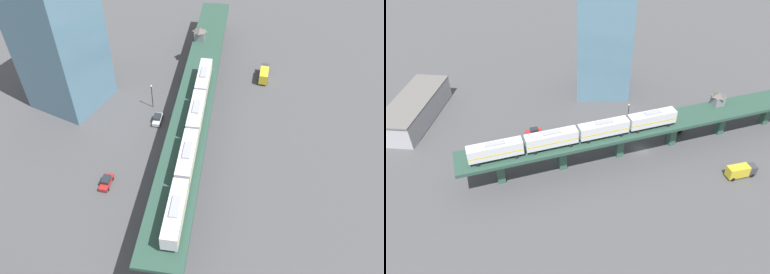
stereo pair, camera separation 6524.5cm
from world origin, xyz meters
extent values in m
plane|color=#424244|center=(0.00, 0.00, 0.00)|extent=(400.00, 400.00, 0.00)
cube|color=#244135|center=(0.00, 0.00, 7.70)|extent=(37.70, 89.77, 0.80)
cube|color=#2D5142|center=(12.45, -36.43, 3.65)|extent=(2.29, 2.29, 7.30)
cube|color=#2D5142|center=(7.60, -22.24, 3.65)|extent=(2.29, 2.29, 7.30)
cube|color=#2D5142|center=(2.75, -8.04, 3.65)|extent=(2.29, 2.29, 7.30)
cube|color=#2D5142|center=(-2.10, 6.15, 3.65)|extent=(2.29, 2.29, 7.30)
cube|color=#2D5142|center=(-6.95, 20.34, 3.65)|extent=(2.29, 2.29, 7.30)
cube|color=#2D5142|center=(-11.80, 34.54, 3.65)|extent=(2.29, 2.29, 7.30)
cube|color=silver|center=(-1.02, -1.34, 10.64)|extent=(6.53, 12.26, 3.10)
cube|color=gold|center=(-1.02, -1.34, 10.34)|extent=(6.49, 12.05, 0.24)
cube|color=gray|center=(-1.02, -1.34, 12.37)|extent=(2.68, 4.43, 0.36)
cylinder|color=black|center=(-0.79, -5.70, 8.52)|extent=(0.48, 0.87, 0.84)
cylinder|color=black|center=(1.46, -4.93, 8.52)|extent=(0.48, 0.87, 0.84)
cylinder|color=black|center=(-3.51, 2.25, 8.52)|extent=(0.48, 0.87, 0.84)
cylinder|color=black|center=(-1.25, 3.02, 8.52)|extent=(0.48, 0.87, 0.84)
cube|color=silver|center=(-5.10, 10.58, 10.64)|extent=(6.53, 12.26, 3.10)
cube|color=gold|center=(-5.10, 10.58, 10.34)|extent=(6.49, 12.05, 0.24)
cube|color=gray|center=(-5.10, 10.58, 12.37)|extent=(2.68, 4.43, 0.36)
cylinder|color=black|center=(-4.86, 6.22, 8.52)|extent=(0.48, 0.87, 0.84)
cylinder|color=black|center=(-2.61, 6.99, 8.52)|extent=(0.48, 0.87, 0.84)
cylinder|color=black|center=(-7.58, 14.17, 8.52)|extent=(0.48, 0.87, 0.84)
cylinder|color=black|center=(-5.33, 14.94, 8.52)|extent=(0.48, 0.87, 0.84)
cube|color=silver|center=(-9.17, 22.50, 10.64)|extent=(6.53, 12.26, 3.10)
cube|color=gold|center=(-9.17, 22.50, 10.34)|extent=(6.49, 12.05, 0.24)
cube|color=gray|center=(-9.17, 22.50, 12.37)|extent=(2.68, 4.43, 0.36)
cylinder|color=black|center=(-8.94, 18.14, 8.52)|extent=(0.48, 0.87, 0.84)
cylinder|color=black|center=(-6.69, 18.91, 8.52)|extent=(0.48, 0.87, 0.84)
cylinder|color=black|center=(-11.66, 26.09, 8.52)|extent=(0.48, 0.87, 0.84)
cylinder|color=black|center=(-9.40, 26.86, 8.52)|extent=(0.48, 0.87, 0.84)
cube|color=silver|center=(-13.25, 34.43, 10.64)|extent=(6.53, 12.26, 3.10)
cube|color=gold|center=(-13.25, 34.43, 10.34)|extent=(6.49, 12.05, 0.24)
cube|color=gray|center=(-13.25, 34.43, 12.37)|extent=(2.68, 4.43, 0.36)
cylinder|color=black|center=(-13.01, 30.07, 8.52)|extent=(0.48, 0.87, 0.84)
cylinder|color=black|center=(-10.76, 30.84, 8.52)|extent=(0.48, 0.87, 0.84)
cylinder|color=black|center=(-15.73, 38.02, 8.52)|extent=(0.48, 0.87, 0.84)
cylinder|color=black|center=(-13.48, 38.79, 8.52)|extent=(0.48, 0.87, 0.84)
cube|color=slate|center=(9.60, -20.66, 9.35)|extent=(3.56, 3.56, 2.50)
pyramid|color=#4C4742|center=(9.60, -20.66, 11.05)|extent=(4.09, 4.09, 0.90)
cube|color=black|center=(7.62, -9.99, 0.73)|extent=(3.41, 4.75, 0.80)
cube|color=#1E2328|center=(7.68, -10.13, 1.51)|extent=(2.38, 2.67, 0.76)
cylinder|color=black|center=(7.41, -11.64, 0.33)|extent=(0.48, 0.70, 0.66)
cylinder|color=black|center=(8.97, -10.96, 0.33)|extent=(0.48, 0.70, 0.66)
cylinder|color=black|center=(6.26, -9.02, 0.33)|extent=(0.48, 0.70, 0.66)
cylinder|color=black|center=(7.83, -8.34, 0.33)|extent=(0.48, 0.70, 0.66)
cube|color=#AD1E1E|center=(6.75, 28.79, 0.73)|extent=(2.98, 4.73, 0.80)
cube|color=#1E2328|center=(6.79, 28.65, 1.51)|extent=(2.20, 2.58, 0.76)
cylinder|color=black|center=(6.34, 27.18, 0.33)|extent=(0.42, 0.70, 0.66)
cylinder|color=black|center=(7.98, 27.66, 0.33)|extent=(0.42, 0.70, 0.66)
cylinder|color=black|center=(5.53, 29.92, 0.33)|extent=(0.42, 0.70, 0.66)
cylinder|color=black|center=(7.16, 30.40, 0.33)|extent=(0.42, 0.70, 0.66)
cube|color=#B7BABF|center=(7.37, 6.95, 0.73)|extent=(3.09, 4.74, 0.80)
cube|color=#1E2328|center=(7.42, 6.81, 1.51)|extent=(2.25, 2.60, 0.76)
cylinder|color=black|center=(7.01, 5.33, 0.33)|extent=(0.44, 0.70, 0.66)
cylinder|color=black|center=(8.64, 5.86, 0.33)|extent=(0.44, 0.70, 0.66)
cylinder|color=black|center=(6.11, 8.04, 0.33)|extent=(0.44, 0.70, 0.66)
cylinder|color=black|center=(7.74, 8.58, 0.33)|extent=(0.44, 0.70, 0.66)
cube|color=#333338|center=(-9.19, -24.76, 1.65)|extent=(2.63, 2.49, 2.30)
cube|color=gold|center=(-10.10, -21.27, 1.85)|extent=(3.54, 5.61, 2.70)
cylinder|color=black|center=(-10.15, -25.01, 0.50)|extent=(0.59, 1.06, 1.00)
cylinder|color=black|center=(-8.23, -24.51, 0.50)|extent=(0.59, 1.06, 1.00)
cylinder|color=black|center=(-11.49, -20.03, 0.50)|extent=(0.59, 1.06, 1.00)
cylinder|color=black|center=(-9.49, -19.50, 0.50)|extent=(0.59, 1.06, 1.00)
cylinder|color=black|center=(11.37, 2.60, 3.25)|extent=(0.20, 0.20, 6.50)
sphere|color=beige|center=(11.37, 2.60, 6.72)|extent=(0.44, 0.44, 0.44)
cube|color=slate|center=(31.73, 9.03, 18.00)|extent=(16.00, 16.00, 36.00)
camera|label=1|loc=(-31.62, 64.20, 62.42)|focal=35.00mm
camera|label=2|loc=(-75.84, 16.23, 61.68)|focal=35.00mm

